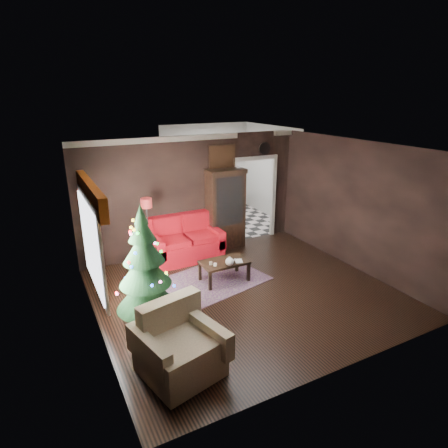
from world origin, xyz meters
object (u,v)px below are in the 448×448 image
floor_lamp (148,232)px  wall_clock (264,148)px  curio_cabinet (225,211)px  kitchen_table (222,214)px  teapot (230,261)px  armchair (179,345)px  christmas_tree (145,266)px  coffee_table (224,271)px  loveseat (186,239)px

floor_lamp → wall_clock: size_ratio=4.79×
curio_cabinet → kitchen_table: 1.67m
teapot → kitchen_table: (1.53, 3.29, -0.16)m
curio_cabinet → armchair: 4.67m
curio_cabinet → armchair: size_ratio=1.83×
wall_clock → christmas_tree: bearing=-147.0°
christmas_tree → armchair: size_ratio=1.88×
coffee_table → teapot: teapot is taller
christmas_tree → wall_clock: (3.92, 2.54, 1.33)m
loveseat → curio_cabinet: curio_cabinet is taller
kitchen_table → loveseat: bearing=-137.5°
floor_lamp → coffee_table: (1.17, -1.34, -0.60)m
armchair → teapot: (1.81, 1.93, 0.07)m
loveseat → curio_cabinet: bearing=10.8°
christmas_tree → armchair: (0.03, -1.43, -0.59)m
loveseat → curio_cabinet: 1.25m
teapot → loveseat: bearing=99.4°
coffee_table → floor_lamp: bearing=131.0°
coffee_table → kitchen_table: (1.53, 3.06, 0.15)m
teapot → kitchen_table: size_ratio=0.25×
loveseat → wall_clock: size_ratio=5.31×
armchair → teapot: bearing=33.4°
loveseat → christmas_tree: bearing=-126.2°
loveseat → coffee_table: size_ratio=1.78×
armchair → teapot: 2.65m
curio_cabinet → christmas_tree: 3.60m
coffee_table → wall_clock: 3.50m
floor_lamp → coffee_table: floor_lamp is taller
kitchen_table → curio_cabinet: bearing=-114.4°
teapot → wall_clock: size_ratio=0.60×
coffee_table → teapot: bearing=-89.4°
christmas_tree → wall_clock: 4.85m
curio_cabinet → wall_clock: 1.88m
armchair → curio_cabinet: bearing=41.2°
curio_cabinet → christmas_tree: christmas_tree is taller
christmas_tree → kitchen_table: christmas_tree is taller
coffee_table → loveseat: bearing=100.9°
teapot → wall_clock: wall_clock is taller
loveseat → teapot: (0.27, -1.64, 0.03)m
christmas_tree → teapot: (1.84, 0.50, -0.52)m
loveseat → christmas_tree: size_ratio=0.87×
curio_cabinet → teapot: (-0.88, -1.86, -0.42)m
floor_lamp → coffee_table: size_ratio=1.60×
curio_cabinet → floor_lamp: (-2.05, -0.28, -0.12)m
armchair → kitchen_table: (3.34, 5.22, -0.08)m
armchair → wall_clock: wall_clock is taller
curio_cabinet → teapot: 2.10m
wall_clock → kitchen_table: size_ratio=0.43×
christmas_tree → floor_lamp: bearing=72.1°
kitchen_table → teapot: bearing=-114.9°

